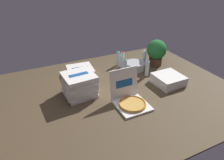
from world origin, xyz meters
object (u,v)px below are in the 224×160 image
(water_bottle_2, at_px, (123,59))
(water_bottle_3, at_px, (122,62))
(ice_bucket, at_px, (135,66))
(water_bottle_4, at_px, (118,58))
(potted_plant, at_px, (156,51))
(water_bottle_1, at_px, (125,67))
(open_pizza_box, at_px, (130,99))
(pizza_stack_left_far, at_px, (79,85))
(water_bottle_5, at_px, (144,58))
(pizza_stack_right_mid, at_px, (81,72))
(pizza_stack_right_far, at_px, (168,80))
(water_bottle_0, at_px, (147,68))

(water_bottle_2, height_order, water_bottle_3, same)
(water_bottle_2, bearing_deg, water_bottle_3, -121.65)
(ice_bucket, distance_m, water_bottle_2, 0.24)
(ice_bucket, height_order, water_bottle_4, water_bottle_4)
(water_bottle_2, height_order, potted_plant, potted_plant)
(water_bottle_4, xyz_separation_m, potted_plant, (0.56, -0.26, 0.12))
(water_bottle_1, bearing_deg, ice_bucket, 16.63)
(open_pizza_box, relative_size, pizza_stack_left_far, 1.09)
(water_bottle_1, relative_size, water_bottle_2, 1.00)
(water_bottle_3, relative_size, water_bottle_5, 1.00)
(pizza_stack_left_far, distance_m, potted_plant, 1.44)
(pizza_stack_left_far, height_order, ice_bucket, pizza_stack_left_far)
(water_bottle_3, bearing_deg, open_pizza_box, -112.38)
(pizza_stack_right_mid, bearing_deg, ice_bucket, -10.90)
(pizza_stack_left_far, bearing_deg, water_bottle_4, 34.94)
(water_bottle_2, relative_size, water_bottle_5, 1.00)
(pizza_stack_right_far, xyz_separation_m, ice_bucket, (-0.19, 0.58, -0.00))
(open_pizza_box, xyz_separation_m, potted_plant, (0.93, 0.77, 0.16))
(pizza_stack_right_far, bearing_deg, pizza_stack_right_mid, 143.90)
(open_pizza_box, distance_m, pizza_stack_right_far, 0.74)
(pizza_stack_right_far, distance_m, pizza_stack_left_far, 1.23)
(ice_bucket, bearing_deg, water_bottle_1, -163.37)
(ice_bucket, distance_m, water_bottle_3, 0.21)
(water_bottle_2, bearing_deg, pizza_stack_right_far, -69.25)
(water_bottle_0, xyz_separation_m, water_bottle_4, (-0.22, 0.51, 0.00))
(pizza_stack_right_far, bearing_deg, water_bottle_2, 110.75)
(water_bottle_5, distance_m, potted_plant, 0.22)
(water_bottle_3, bearing_deg, pizza_stack_right_far, -62.04)
(open_pizza_box, bearing_deg, pizza_stack_right_mid, 108.00)
(water_bottle_0, xyz_separation_m, water_bottle_1, (-0.27, 0.18, 0.00))
(ice_bucket, height_order, water_bottle_1, water_bottle_1)
(water_bottle_3, bearing_deg, pizza_stack_right_mid, 174.55)
(water_bottle_1, bearing_deg, open_pizza_box, -114.34)
(pizza_stack_left_far, xyz_separation_m, water_bottle_5, (1.24, 0.43, -0.03))
(ice_bucket, xyz_separation_m, water_bottle_0, (0.06, -0.25, 0.06))
(water_bottle_4, height_order, water_bottle_5, same)
(open_pizza_box, bearing_deg, water_bottle_5, 48.54)
(water_bottle_2, bearing_deg, water_bottle_4, 131.69)
(water_bottle_0, bearing_deg, ice_bucket, 103.47)
(ice_bucket, bearing_deg, open_pizza_box, -124.61)
(water_bottle_4, bearing_deg, water_bottle_5, -22.34)
(water_bottle_0, bearing_deg, water_bottle_1, 145.69)
(pizza_stack_right_far, distance_m, potted_plant, 0.65)
(open_pizza_box, bearing_deg, potted_plant, 39.86)
(pizza_stack_right_mid, height_order, water_bottle_1, water_bottle_1)
(pizza_stack_left_far, bearing_deg, water_bottle_3, 27.14)
(water_bottle_0, xyz_separation_m, water_bottle_3, (-0.23, 0.35, 0.00))
(water_bottle_3, bearing_deg, ice_bucket, -29.29)
(pizza_stack_right_far, bearing_deg, potted_plant, 70.63)
(open_pizza_box, xyz_separation_m, pizza_stack_right_mid, (-0.30, 0.93, -0.01))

